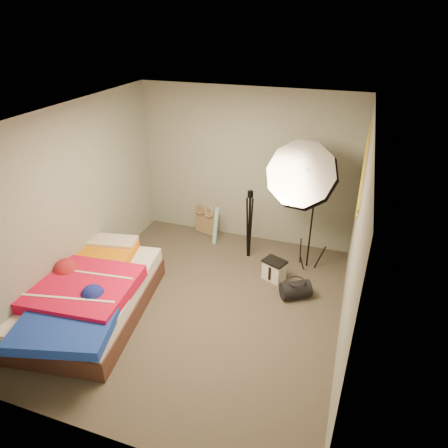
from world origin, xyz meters
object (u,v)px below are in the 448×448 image
at_px(camera_tripod, 249,220).
at_px(photo_umbrella, 302,176).
at_px(tote_bag, 207,222).
at_px(bed, 85,294).
at_px(wrapping_roll, 216,226).
at_px(camera_case, 274,271).
at_px(duffel_bag, 296,290).

bearing_deg(camera_tripod, photo_umbrella, -6.37).
distance_m(tote_bag, bed, 2.59).
bearing_deg(bed, tote_bag, 74.36).
distance_m(tote_bag, wrapping_roll, 0.40).
xyz_separation_m(camera_case, photo_umbrella, (0.22, 0.40, 1.33)).
relative_size(duffel_bag, camera_tripod, 0.35).
distance_m(bed, photo_umbrella, 3.23).
height_order(bed, photo_umbrella, photo_umbrella).
relative_size(camera_case, camera_tripod, 0.26).
bearing_deg(tote_bag, bed, -87.81).
height_order(wrapping_roll, camera_tripod, camera_tripod).
bearing_deg(tote_bag, camera_tripod, -11.73).
bearing_deg(tote_bag, duffel_bag, -18.44).
distance_m(tote_bag, camera_case, 1.73).
xyz_separation_m(tote_bag, photo_umbrella, (1.64, -0.59, 1.28)).
bearing_deg(duffel_bag, photo_umbrella, 70.66).
relative_size(wrapping_roll, photo_umbrella, 0.30).
distance_m(wrapping_roll, photo_umbrella, 1.83).
xyz_separation_m(wrapping_roll, camera_case, (1.15, -0.71, -0.17)).
xyz_separation_m(bed, camera_tripod, (1.60, 1.98, 0.35)).
xyz_separation_m(camera_case, bed, (-2.11, -1.50, 0.15)).
distance_m(photo_umbrella, camera_tripod, 1.12).
xyz_separation_m(bed, photo_umbrella, (2.34, 1.90, 1.18)).
height_order(wrapping_roll, photo_umbrella, photo_umbrella).
bearing_deg(photo_umbrella, duffel_bag, -78.55).
relative_size(photo_umbrella, camera_tripod, 1.83).
xyz_separation_m(tote_bag, duffel_bag, (1.78, -1.31, -0.08)).
height_order(wrapping_roll, duffel_bag, wrapping_roll).
distance_m(tote_bag, camera_tripod, 1.13).
distance_m(wrapping_roll, bed, 2.41).
distance_m(duffel_bag, camera_tripod, 1.30).
relative_size(tote_bag, bed, 0.17).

